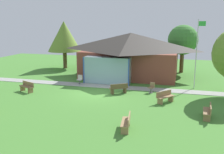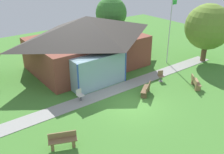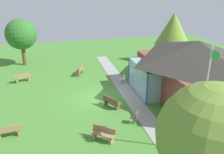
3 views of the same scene
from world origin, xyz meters
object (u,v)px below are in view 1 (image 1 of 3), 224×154
Objects in this scene: bench_mid_right at (165,97)px; bench_lawn_far_right at (208,112)px; bench_rear_near_path at (119,89)px; patio_chair_lawn_spare at (151,88)px; tree_behind_pavilion_left at (64,36)px; bench_front_right at (126,123)px; bench_mid_left at (27,87)px; flagpole at (197,51)px; pavilion at (130,54)px; patio_chair_west at (80,80)px; tree_behind_pavilion_right at (183,40)px.

bench_mid_right is 0.94× the size of bench_lawn_far_right.
bench_mid_right is 0.97× the size of bench_rear_near_path.
tree_behind_pavilion_left is (-11.88, 8.73, 3.54)m from patio_chair_lawn_spare.
bench_front_right is at bearing 113.24° from patio_chair_lawn_spare.
flagpole is at bearing -137.23° from bench_mid_left.
bench_mid_right is at bearing -24.73° from bench_front_right.
patio_chair_lawn_spare is at bearing 42.63° from bench_lawn_far_right.
bench_lawn_far_right is (7.06, -10.98, -1.99)m from pavilion.
tree_behind_pavilion_right is (9.13, 8.45, 3.29)m from patio_chair_west.
pavilion is at bearing -16.70° from tree_behind_pavilion_left.
tree_behind_pavilion_right reaches higher than bench_mid_right.
tree_behind_pavilion_left reaches higher than patio_chair_lawn_spare.
patio_chair_west reaches higher than bench_lawn_far_right.
tree_behind_pavilion_right is 14.19m from tree_behind_pavilion_left.
bench_mid_right is 4.09m from bench_rear_near_path.
flagpole reaches higher than bench_mid_right.
bench_mid_right is at bearing -55.36° from bench_rear_near_path.
pavilion is 1.79× the size of flagpole.
bench_mid_right and bench_lawn_far_right have the same top height.
bench_mid_right is at bearing 143.90° from patio_chair_lawn_spare.
tree_behind_pavilion_left is (-1.78, 11.17, 3.56)m from bench_mid_left.
bench_front_right is (-1.68, -5.47, 0.00)m from bench_mid_right.
tree_behind_pavilion_left is at bearing 52.78° from bench_lawn_far_right.
bench_lawn_far_right is (6.54, -3.95, 0.00)m from bench_rear_near_path.
bench_mid_right is 8.90m from patio_chair_west.
bench_front_right and bench_lawn_far_right have the same top height.
patio_chair_lawn_spare is 10.47m from tree_behind_pavilion_right.
bench_mid_left is 1.81× the size of patio_chair_west.
bench_lawn_far_right is at bearing -83.30° from tree_behind_pavilion_right.
bench_rear_near_path is 0.96× the size of bench_mid_left.
patio_chair_lawn_spare is at bearing -10.66° from bench_front_right.
bench_mid_right is 1.67× the size of patio_chair_west.
bench_front_right is at bearing -55.41° from tree_behind_pavilion_left.
patio_chair_west is 0.15× the size of tree_behind_pavilion_left.
patio_chair_lawn_spare is 15.16m from tree_behind_pavilion_left.
flagpole is 3.85× the size of bench_front_right.
bench_mid_left is at bearing 52.98° from bench_front_right.
pavilion is 14.37m from bench_front_right.
bench_front_right is 0.29× the size of tree_behind_pavilion_right.
tree_behind_pavilion_right reaches higher than bench_rear_near_path.
tree_behind_pavilion_left is at bearing -57.93° from bench_mid_left.
tree_behind_pavilion_left is at bearing -10.07° from patio_chair_lawn_spare.
flagpole reaches higher than bench_mid_left.
bench_mid_left is 11.86m from tree_behind_pavilion_left.
bench_rear_near_path is 0.27× the size of tree_behind_pavilion_right.
bench_front_right is at bearing 121.23° from patio_chair_west.
flagpole is at bearing -28.35° from bench_front_right.
tree_behind_pavilion_right is at bearing -16.37° from bench_front_right.
tree_behind_pavilion_right is 0.93× the size of tree_behind_pavilion_left.
bench_mid_left is 17.63m from tree_behind_pavilion_right.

